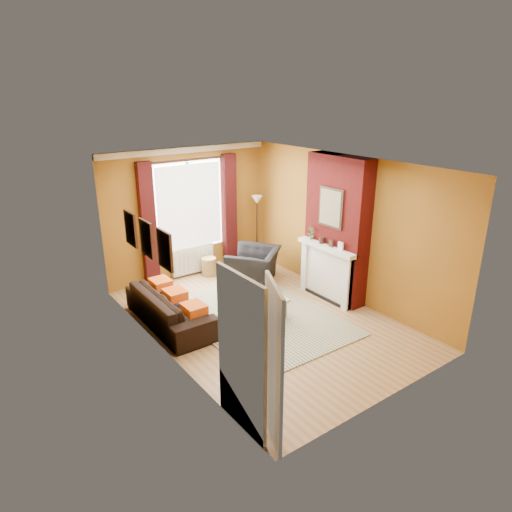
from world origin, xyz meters
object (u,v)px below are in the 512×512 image
sofa (170,307)px  coffee_table (256,296)px  wicker_stool (209,267)px  armchair (254,266)px  floor_lamp (257,211)px

sofa → coffee_table: sofa is taller
sofa → wicker_stool: bearing=-47.0°
sofa → armchair: bearing=-73.7°
floor_lamp → sofa: bearing=-153.2°
coffee_table → floor_lamp: (1.52, 2.08, 0.95)m
sofa → wicker_stool: size_ratio=5.24×
armchair → floor_lamp: 1.45m
coffee_table → floor_lamp: floor_lamp is taller
wicker_stool → floor_lamp: bearing=-1.8°
sofa → wicker_stool: 2.29m
sofa → wicker_stool: (1.68, 1.54, -0.11)m
armchair → wicker_stool: armchair is taller
wicker_stool → coffee_table: bearing=-96.2°
armchair → wicker_stool: size_ratio=2.74×
sofa → armchair: (2.26, 0.65, 0.05)m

